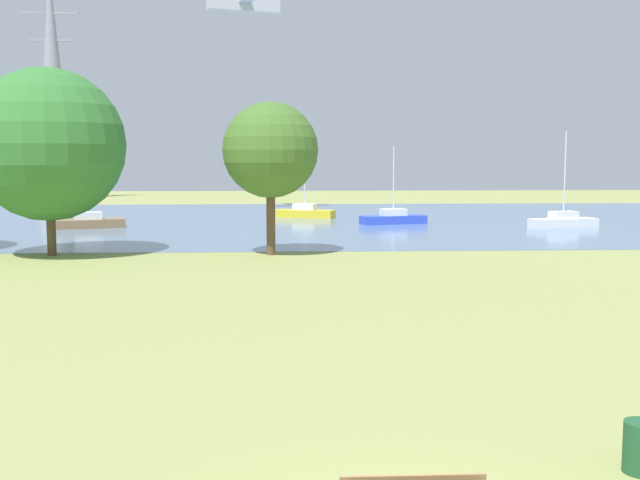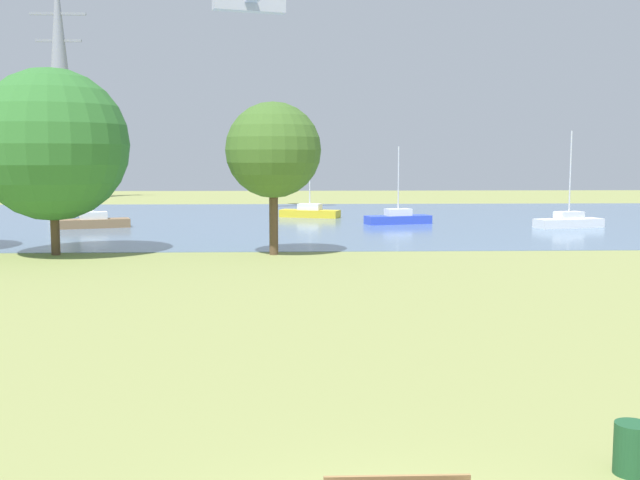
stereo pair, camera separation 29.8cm
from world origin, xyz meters
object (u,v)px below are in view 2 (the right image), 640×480
object	(u,v)px
tree_west_near	(52,145)
tree_west_far	(273,150)
litter_bin	(632,449)
light_aircraft	(249,5)
electricity_pylon	(60,84)
sailboat_blue	(398,218)
sailboat_white	(569,221)
sailboat_yellow	(310,212)
sailboat_brown	(94,222)

from	to	relation	value
tree_west_near	tree_west_far	xyz separation A→B (m)	(10.87, -0.27, -0.28)
litter_bin	tree_west_near	xyz separation A→B (m)	(-16.99, 26.93, 5.06)
light_aircraft	electricity_pylon	bearing A→B (deg)	136.97
sailboat_blue	electricity_pylon	world-z (taller)	electricity_pylon
sailboat_white	tree_west_near	size ratio (longest dim) A/B	0.72
sailboat_white	electricity_pylon	size ratio (longest dim) A/B	0.25
light_aircraft	sailboat_yellow	bearing A→B (deg)	-54.09
sailboat_blue	sailboat_brown	size ratio (longest dim) A/B	1.04
sailboat_yellow	tree_west_near	world-z (taller)	tree_west_near
tree_west_far	sailboat_yellow	bearing A→B (deg)	84.27
litter_bin	tree_west_far	distance (m)	27.77
sailboat_white	light_aircraft	world-z (taller)	light_aircraft
sailboat_brown	electricity_pylon	bearing A→B (deg)	109.26
litter_bin	sailboat_white	distance (m)	42.97
litter_bin	sailboat_white	bearing A→B (deg)	71.03
litter_bin	sailboat_blue	size ratio (longest dim) A/B	0.14
sailboat_brown	tree_west_far	distance (m)	20.19
sailboat_blue	light_aircraft	bearing A→B (deg)	130.58
sailboat_brown	sailboat_blue	bearing A→B (deg)	6.19
sailboat_yellow	tree_west_near	bearing A→B (deg)	-119.66
litter_bin	sailboat_brown	distance (m)	45.65
litter_bin	sailboat_yellow	world-z (taller)	sailboat_yellow
sailboat_blue	light_aircraft	size ratio (longest dim) A/B	0.67
sailboat_blue	sailboat_yellow	bearing A→B (deg)	135.20
sailboat_brown	light_aircraft	world-z (taller)	light_aircraft
sailboat_white	tree_west_far	world-z (taller)	tree_west_far
light_aircraft	sailboat_white	bearing A→B (deg)	-36.00
sailboat_blue	tree_west_far	xyz separation A→B (m)	(-8.66, -17.23, 4.74)
electricity_pylon	sailboat_yellow	bearing A→B (deg)	-45.45
sailboat_white	sailboat_yellow	bearing A→B (deg)	151.80
sailboat_blue	tree_west_far	world-z (taller)	tree_west_far
electricity_pylon	sailboat_white	bearing A→B (deg)	-39.70
sailboat_yellow	sailboat_white	size ratio (longest dim) A/B	0.79
tree_west_far	tree_west_near	bearing A→B (deg)	178.58
tree_west_near	sailboat_blue	bearing A→B (deg)	40.99
sailboat_blue	tree_west_near	distance (m)	26.34
sailboat_brown	tree_west_near	distance (m)	15.59
sailboat_brown	light_aircraft	bearing A→B (deg)	57.63
sailboat_white	sailboat_brown	bearing A→B (deg)	178.38
sailboat_white	tree_west_far	bearing A→B (deg)	-145.17
sailboat_brown	light_aircraft	size ratio (longest dim) A/B	0.64
tree_west_far	light_aircraft	world-z (taller)	light_aircraft
sailboat_brown	electricity_pylon	size ratio (longest dim) A/B	0.20
sailboat_white	sailboat_brown	distance (m)	32.87
tree_west_near	electricity_pylon	world-z (taller)	electricity_pylon
sailboat_yellow	light_aircraft	world-z (taller)	light_aircraft
sailboat_yellow	electricity_pylon	xyz separation A→B (m)	(-28.09, 28.53, 12.79)
sailboat_yellow	sailboat_white	world-z (taller)	sailboat_white
litter_bin	electricity_pylon	size ratio (longest dim) A/B	0.03
tree_west_far	electricity_pylon	xyz separation A→B (m)	(-25.73, 52.02, 8.05)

